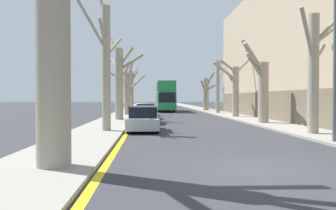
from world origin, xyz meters
TOP-DOWN VIEW (x-y plane):
  - ground_plane at (0.00, 0.00)m, footprint 300.00×300.00m
  - sidewalk_left at (-5.88, 50.00)m, footprint 3.03×120.00m
  - sidewalk_right at (5.88, 50.00)m, footprint 3.03×120.00m
  - building_facade_right at (12.38, 20.69)m, footprint 10.08×31.96m
  - kerb_line_stripe at (-4.18, 50.00)m, footprint 0.24×120.00m
  - street_tree_left_0 at (-5.35, 0.11)m, footprint 2.82×2.81m
  - street_tree_left_1 at (-5.38, 9.87)m, footprint 2.36×2.46m
  - street_tree_left_2 at (-5.45, 19.26)m, footprint 3.19×3.20m
  - street_tree_left_3 at (-5.42, 27.45)m, footprint 4.14×3.47m
  - street_tree_left_4 at (-5.41, 36.95)m, footprint 1.97×5.22m
  - street_tree_right_0 at (5.58, 7.82)m, footprint 3.61×3.85m
  - street_tree_right_1 at (5.35, 15.11)m, footprint 2.37×2.57m
  - street_tree_right_2 at (5.45, 23.26)m, footprint 3.87×2.25m
  - street_tree_right_3 at (5.46, 31.17)m, footprint 1.43×2.45m
  - street_tree_right_4 at (5.48, 39.44)m, footprint 2.95×5.45m
  - double_decker_bus at (-0.65, 38.43)m, footprint 2.43×10.13m
  - parked_car_0 at (-3.30, 10.67)m, footprint 1.81×4.30m
  - parked_car_1 at (-3.30, 16.33)m, footprint 1.82×4.10m
  - parked_car_2 at (-3.30, 21.71)m, footprint 1.79×4.30m
  - parked_car_3 at (-3.30, 27.46)m, footprint 1.71×4.17m
  - lamp_post at (4.73, 4.60)m, footprint 1.40×0.20m

SIDE VIEW (x-z plane):
  - ground_plane at x=0.00m, z-range 0.00..0.00m
  - kerb_line_stripe at x=-4.18m, z-range 0.00..0.01m
  - sidewalk_left at x=-5.88m, z-range 0.00..0.12m
  - sidewalk_right at x=5.88m, z-range 0.00..0.12m
  - parked_car_3 at x=-3.30m, z-range -0.03..1.30m
  - parked_car_1 at x=-3.30m, z-range -0.03..1.32m
  - parked_car_2 at x=-3.30m, z-range -0.03..1.35m
  - parked_car_0 at x=-3.30m, z-range -0.04..1.38m
  - double_decker_bus at x=-0.65m, z-range 0.28..4.48m
  - street_tree_right_1 at x=5.35m, z-range -0.45..5.92m
  - street_tree_right_4 at x=5.48m, z-range -0.04..5.57m
  - street_tree_left_3 at x=-5.42m, z-range -0.17..5.97m
  - street_tree_right_2 at x=5.45m, z-range 0.03..5.91m
  - street_tree_left_4 at x=-5.41m, z-range 0.14..6.46m
  - street_tree_right_3 at x=5.46m, z-range 0.18..6.69m
  - street_tree_left_2 at x=-5.45m, z-range -0.20..7.14m
  - street_tree_right_0 at x=5.58m, z-range 0.06..7.10m
  - street_tree_left_1 at x=-5.38m, z-range -0.22..8.00m
  - street_tree_left_0 at x=-5.35m, z-range 0.02..8.12m
  - lamp_post at x=4.73m, z-range 0.47..9.78m
  - building_facade_right at x=12.38m, z-range -0.01..12.70m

